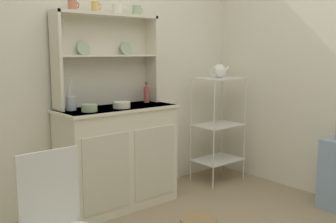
{
  "coord_description": "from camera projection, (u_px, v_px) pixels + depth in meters",
  "views": [
    {
      "loc": [
        -1.65,
        -1.33,
        1.31
      ],
      "look_at": [
        0.39,
        1.12,
        0.82
      ],
      "focal_mm": 40.89,
      "sensor_mm": 36.0,
      "label": 1
    }
  ],
  "objects": [
    {
      "name": "wall_back",
      "position": [
        96.0,
        60.0,
        3.3
      ],
      "size": [
        3.84,
        0.05,
        2.5
      ],
      "primitive_type": "cube",
      "color": "silver",
      "rests_on": "ground"
    },
    {
      "name": "hutch_cabinet",
      "position": [
        118.0,
        156.0,
        3.25
      ],
      "size": [
        1.01,
        0.45,
        0.86
      ],
      "color": "silver",
      "rests_on": "ground"
    },
    {
      "name": "hutch_shelf_unit",
      "position": [
        105.0,
        53.0,
        3.25
      ],
      "size": [
        0.94,
        0.18,
        0.77
      ],
      "color": "beige",
      "rests_on": "hutch_cabinet"
    },
    {
      "name": "bakers_rack",
      "position": [
        218.0,
        120.0,
        3.88
      ],
      "size": [
        0.48,
        0.34,
        1.06
      ],
      "color": "silver",
      "rests_on": "ground"
    },
    {
      "name": "wire_chair",
      "position": [
        57.0,
        222.0,
        1.81
      ],
      "size": [
        0.36,
        0.36,
        0.85
      ],
      "rotation": [
        0.0,
        0.0,
        -0.21
      ],
      "color": "white",
      "rests_on": "ground"
    },
    {
      "name": "cup_terracotta_0",
      "position": [
        73.0,
        5.0,
        2.96
      ],
      "size": [
        0.08,
        0.07,
        0.08
      ],
      "color": "#C67556",
      "rests_on": "hutch_shelf_unit"
    },
    {
      "name": "cup_gold_1",
      "position": [
        95.0,
        7.0,
        3.09
      ],
      "size": [
        0.08,
        0.07,
        0.08
      ],
      "color": "#DBB760",
      "rests_on": "hutch_shelf_unit"
    },
    {
      "name": "cup_cream_2",
      "position": [
        117.0,
        9.0,
        3.22
      ],
      "size": [
        0.1,
        0.08,
        0.08
      ],
      "color": "silver",
      "rests_on": "hutch_shelf_unit"
    },
    {
      "name": "cup_sage_3",
      "position": [
        137.0,
        11.0,
        3.35
      ],
      "size": [
        0.09,
        0.08,
        0.08
      ],
      "color": "#9EB78E",
      "rests_on": "hutch_shelf_unit"
    },
    {
      "name": "bowl_mixing_large",
      "position": [
        89.0,
        108.0,
        2.94
      ],
      "size": [
        0.12,
        0.12,
        0.06
      ],
      "primitive_type": "cylinder",
      "color": "#9EB78E",
      "rests_on": "hutch_cabinet"
    },
    {
      "name": "bowl_floral_medium",
      "position": [
        122.0,
        105.0,
        3.13
      ],
      "size": [
        0.14,
        0.14,
        0.05
      ],
      "primitive_type": "cylinder",
      "color": "silver",
      "rests_on": "hutch_cabinet"
    },
    {
      "name": "jam_bottle",
      "position": [
        146.0,
        94.0,
        3.48
      ],
      "size": [
        0.05,
        0.05,
        0.18
      ],
      "color": "#B74C47",
      "rests_on": "hutch_cabinet"
    },
    {
      "name": "utensil_jar",
      "position": [
        71.0,
        103.0,
        3.0
      ],
      "size": [
        0.08,
        0.08,
        0.25
      ],
      "color": "#B2B7C6",
      "rests_on": "hutch_cabinet"
    },
    {
      "name": "porcelain_teapot",
      "position": [
        219.0,
        71.0,
        3.81
      ],
      "size": [
        0.23,
        0.14,
        0.16
      ],
      "color": "white",
      "rests_on": "bakers_rack"
    }
  ]
}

